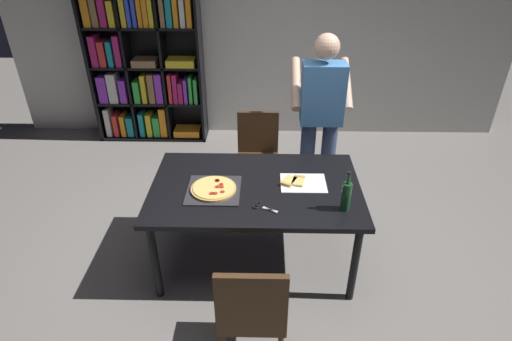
{
  "coord_description": "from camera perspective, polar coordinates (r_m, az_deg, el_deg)",
  "views": [
    {
      "loc": [
        0.06,
        -2.74,
        2.56
      ],
      "look_at": [
        0.0,
        0.15,
        0.8
      ],
      "focal_mm": 29.16,
      "sensor_mm": 36.0,
      "label": 1
    }
  ],
  "objects": [
    {
      "name": "chair_far_side",
      "position": [
        4.27,
        0.25,
        2.7
      ],
      "size": [
        0.42,
        0.42,
        0.9
      ],
      "color": "#472D19",
      "rests_on": "ground_plane"
    },
    {
      "name": "ground_plane",
      "position": [
        3.75,
        -0.05,
        -11.73
      ],
      "size": [
        12.0,
        12.0,
        0.0
      ],
      "primitive_type": "plane",
      "color": "gray"
    },
    {
      "name": "pepperoni_pizza_on_tray",
      "position": [
        3.23,
        -5.84,
        -2.55
      ],
      "size": [
        0.41,
        0.41,
        0.04
      ],
      "color": "#2D2D33",
      "rests_on": "dining_table"
    },
    {
      "name": "person_serving_pizza",
      "position": [
        3.89,
        8.85,
        7.32
      ],
      "size": [
        0.55,
        0.54,
        1.75
      ],
      "color": "#38476B",
      "rests_on": "ground_plane"
    },
    {
      "name": "pizza_slices_on_towel",
      "position": [
        3.32,
        6.03,
        -1.64
      ],
      "size": [
        0.37,
        0.28,
        0.03
      ],
      "color": "white",
      "rests_on": "dining_table"
    },
    {
      "name": "kitchen_scissors",
      "position": [
        3.04,
        0.76,
        -5.02
      ],
      "size": [
        0.19,
        0.14,
        0.01
      ],
      "color": "silver",
      "rests_on": "dining_table"
    },
    {
      "name": "dining_table",
      "position": [
        3.32,
        -0.06,
        -3.09
      ],
      "size": [
        1.65,
        1.05,
        0.75
      ],
      "color": "black",
      "rests_on": "ground_plane"
    },
    {
      "name": "bookshelf",
      "position": [
        5.56,
        -15.04,
        13.6
      ],
      "size": [
        1.4,
        0.35,
        1.95
      ],
      "color": "black",
      "rests_on": "ground_plane"
    },
    {
      "name": "wine_bottle",
      "position": [
        3.03,
        12.27,
        -3.37
      ],
      "size": [
        0.07,
        0.07,
        0.32
      ],
      "color": "#194723",
      "rests_on": "dining_table"
    },
    {
      "name": "back_wall",
      "position": [
        5.46,
        0.58,
        19.08
      ],
      "size": [
        6.4,
        0.1,
        2.8
      ],
      "primitive_type": "cube",
      "color": "silver",
      "rests_on": "ground_plane"
    },
    {
      "name": "chair_near_camera",
      "position": [
        2.68,
        -0.56,
        -18.48
      ],
      "size": [
        0.42,
        0.42,
        0.9
      ],
      "color": "#472D19",
      "rests_on": "ground_plane"
    }
  ]
}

